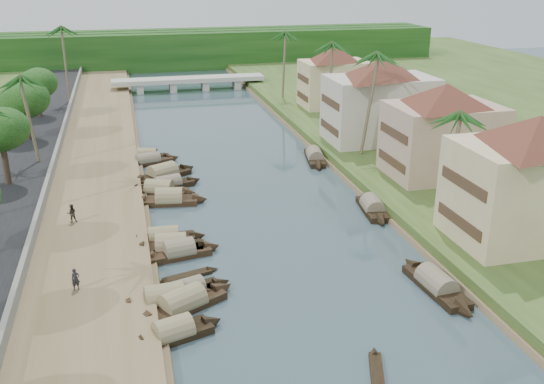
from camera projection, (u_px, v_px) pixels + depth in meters
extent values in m
plane|color=#374952|center=(294.00, 264.00, 47.87)|extent=(220.00, 220.00, 0.00)
cube|color=brown|center=(92.00, 190.00, 62.30)|extent=(10.00, 180.00, 0.80)
cube|color=#2F471C|center=(405.00, 163.00, 70.07)|extent=(16.00, 180.00, 1.20)
cube|color=black|center=(3.00, 195.00, 60.29)|extent=(8.00, 180.00, 1.40)
cube|color=#64655E|center=(47.00, 185.00, 61.02)|extent=(0.40, 180.00, 1.10)
cube|color=#0E330E|center=(176.00, 52.00, 132.70)|extent=(120.00, 4.00, 8.00)
cube|color=#0E330E|center=(174.00, 49.00, 137.24)|extent=(120.00, 4.00, 8.00)
cube|color=#0E330E|center=(172.00, 46.00, 141.78)|extent=(120.00, 4.00, 8.00)
cube|color=#AEACA2|center=(189.00, 80.00, 112.53)|extent=(28.00, 4.00, 0.80)
cube|color=#AEACA2|center=(140.00, 88.00, 110.90)|extent=(1.20, 3.50, 1.80)
cube|color=#AEACA2|center=(173.00, 86.00, 112.25)|extent=(1.20, 3.50, 1.80)
cube|color=#AEACA2|center=(205.00, 85.00, 113.59)|extent=(1.20, 3.50, 1.80)
cube|color=#AEACA2|center=(236.00, 83.00, 114.93)|extent=(1.20, 3.50, 1.80)
cube|color=beige|center=(530.00, 191.00, 48.47)|extent=(12.00, 8.00, 8.00)
pyramid|color=#5E2821|center=(540.00, 129.00, 46.66)|extent=(14.85, 14.85, 2.20)
cube|color=#442F20|center=(459.00, 221.00, 47.82)|extent=(0.10, 6.40, 0.90)
cube|color=#442F20|center=(463.00, 183.00, 46.69)|extent=(0.10, 6.40, 0.90)
cube|color=tan|center=(442.00, 140.00, 63.31)|extent=(11.00, 8.00, 7.50)
pyramid|color=#5E2821|center=(447.00, 94.00, 61.59)|extent=(14.11, 14.11, 2.20)
cube|color=#442F20|center=(392.00, 161.00, 62.73)|extent=(0.10, 6.40, 0.90)
cube|color=#442F20|center=(394.00, 133.00, 61.67)|extent=(0.10, 6.40, 0.90)
cube|color=beige|center=(380.00, 109.00, 75.71)|extent=(13.00, 8.00, 8.00)
pyramid|color=#5E2821|center=(382.00, 68.00, 73.90)|extent=(15.59, 15.59, 2.20)
cube|color=#442F20|center=(329.00, 128.00, 74.95)|extent=(0.10, 6.40, 0.90)
cube|color=#442F20|center=(330.00, 102.00, 73.81)|extent=(0.10, 6.40, 0.90)
cube|color=beige|center=(334.00, 84.00, 94.26)|extent=(10.00, 7.00, 7.00)
pyramid|color=#5E2821|center=(335.00, 54.00, 92.63)|extent=(12.62, 12.62, 2.20)
cube|color=#442F20|center=(303.00, 96.00, 93.75)|extent=(0.10, 5.60, 0.90)
cube|color=#442F20|center=(303.00, 78.00, 92.76)|extent=(0.10, 5.60, 0.90)
cube|color=black|center=(174.00, 336.00, 38.34)|extent=(5.25, 3.17, 0.70)
cone|color=black|center=(213.00, 322.00, 39.65)|extent=(1.85, 1.95, 1.74)
cone|color=black|center=(132.00, 348.00, 36.98)|extent=(1.85, 1.95, 1.74)
cylinder|color=#9A9062|center=(174.00, 331.00, 38.21)|extent=(4.15, 2.88, 1.83)
cube|color=black|center=(183.00, 307.00, 41.55)|extent=(6.47, 4.73, 0.70)
cone|color=black|center=(223.00, 289.00, 43.73)|extent=(2.43, 2.41, 1.97)
cone|color=black|center=(138.00, 325.00, 39.32)|extent=(2.43, 2.41, 1.97)
cylinder|color=#9A9062|center=(183.00, 302.00, 41.42)|extent=(5.20, 4.09, 2.04)
cube|color=black|center=(187.00, 294.00, 43.17)|extent=(5.22, 3.01, 0.70)
cone|color=black|center=(222.00, 283.00, 44.49)|extent=(1.79, 1.79, 1.59)
cone|color=black|center=(150.00, 304.00, 41.80)|extent=(1.79, 1.79, 1.59)
cylinder|color=#7D705E|center=(187.00, 289.00, 43.04)|extent=(4.12, 2.71, 1.65)
cube|color=black|center=(165.00, 302.00, 42.14)|extent=(5.77, 2.44, 0.70)
cone|color=black|center=(209.00, 294.00, 43.08)|extent=(1.79, 1.86, 1.89)
cone|color=black|center=(119.00, 309.00, 41.14)|extent=(1.79, 1.86, 1.89)
cylinder|color=#9A9062|center=(165.00, 297.00, 42.00)|extent=(4.46, 2.39, 1.98)
cube|color=black|center=(171.00, 249.00, 49.91)|extent=(5.48, 2.64, 0.70)
cone|color=black|center=(207.00, 247.00, 50.22)|extent=(1.77, 2.00, 2.00)
cone|color=black|center=(135.00, 250.00, 49.55)|extent=(1.77, 2.00, 2.00)
cylinder|color=#9A9062|center=(171.00, 245.00, 49.78)|extent=(4.25, 2.58, 2.12)
cube|color=black|center=(179.00, 254.00, 49.06)|extent=(5.29, 2.68, 0.70)
cone|color=black|center=(212.00, 247.00, 50.10)|extent=(1.74, 1.86, 1.79)
cone|color=black|center=(145.00, 260.00, 47.95)|extent=(1.74, 1.86, 1.79)
cylinder|color=#7D705E|center=(179.00, 250.00, 48.92)|extent=(4.13, 2.54, 1.88)
cube|color=black|center=(164.00, 240.00, 51.60)|extent=(5.31, 1.85, 0.70)
cone|color=black|center=(198.00, 236.00, 52.12)|extent=(1.56, 1.54, 1.66)
cone|color=black|center=(129.00, 242.00, 51.01)|extent=(1.56, 1.54, 1.66)
cylinder|color=#9A9062|center=(164.00, 236.00, 51.46)|extent=(4.07, 1.87, 1.72)
cube|color=black|center=(169.00, 202.00, 59.86)|extent=(5.75, 2.84, 0.70)
cone|color=black|center=(200.00, 200.00, 60.10)|extent=(1.87, 2.06, 2.02)
cone|color=black|center=(138.00, 202.00, 59.57)|extent=(1.87, 2.06, 2.02)
cylinder|color=#9A9062|center=(169.00, 198.00, 59.73)|extent=(4.47, 2.73, 2.13)
cube|color=black|center=(168.00, 186.00, 63.98)|extent=(5.73, 3.20, 0.70)
cone|color=black|center=(195.00, 181.00, 65.43)|extent=(1.93, 1.87, 1.65)
cone|color=black|center=(141.00, 191.00, 62.47)|extent=(1.93, 1.87, 1.65)
cylinder|color=#7D705E|center=(168.00, 183.00, 63.85)|extent=(4.51, 2.88, 1.70)
cube|color=black|center=(159.00, 192.00, 62.40)|extent=(5.98, 3.94, 0.70)
cone|color=black|center=(189.00, 193.00, 61.91)|extent=(2.17, 2.19, 1.86)
cone|color=black|center=(130.00, 190.00, 62.84)|extent=(2.17, 2.19, 1.86)
cylinder|color=#9A9062|center=(159.00, 189.00, 62.27)|extent=(4.77, 3.48, 1.94)
cube|color=black|center=(163.00, 176.00, 66.96)|extent=(6.53, 4.99, 0.70)
cone|color=black|center=(188.00, 169.00, 69.19)|extent=(2.55, 2.59, 2.14)
cone|color=black|center=(135.00, 183.00, 64.68)|extent=(2.55, 2.59, 2.14)
cylinder|color=#9A9062|center=(163.00, 173.00, 66.83)|extent=(5.29, 4.33, 2.24)
cube|color=black|center=(148.00, 163.00, 71.55)|extent=(5.90, 3.03, 0.70)
cone|color=black|center=(174.00, 158.00, 72.97)|extent=(1.93, 1.80, 1.61)
cone|color=black|center=(122.00, 166.00, 70.08)|extent=(1.93, 1.80, 1.61)
cylinder|color=#7D705E|center=(148.00, 160.00, 71.42)|extent=(4.62, 2.74, 1.65)
cube|color=black|center=(148.00, 157.00, 73.50)|extent=(5.06, 2.74, 0.70)
cone|color=black|center=(170.00, 157.00, 73.43)|extent=(1.70, 1.72, 1.56)
cone|color=black|center=(126.00, 157.00, 73.51)|extent=(1.70, 1.72, 1.56)
cylinder|color=#9A9062|center=(147.00, 154.00, 73.36)|extent=(3.97, 2.51, 1.63)
cube|color=black|center=(436.00, 288.00, 44.04)|extent=(2.36, 6.69, 0.70)
cone|color=black|center=(410.00, 264.00, 47.25)|extent=(1.81, 1.98, 1.89)
cone|color=black|center=(466.00, 312.00, 40.77)|extent=(1.81, 1.98, 1.89)
cylinder|color=#7D705E|center=(436.00, 283.00, 43.90)|extent=(2.32, 5.15, 1.94)
cube|color=black|center=(372.00, 210.00, 57.94)|extent=(2.53, 5.95, 0.70)
cone|color=black|center=(364.00, 197.00, 60.88)|extent=(1.84, 1.85, 1.83)
cone|color=black|center=(382.00, 222.00, 54.93)|extent=(1.84, 1.85, 1.83)
cylinder|color=#7D705E|center=(372.00, 206.00, 57.80)|extent=(2.43, 4.61, 1.90)
cube|color=black|center=(315.00, 159.00, 72.99)|extent=(2.91, 6.63, 0.70)
cone|color=black|center=(311.00, 150.00, 76.29)|extent=(1.94, 2.07, 1.86)
cone|color=black|center=(319.00, 167.00, 69.65)|extent=(1.94, 2.07, 1.86)
cylinder|color=#7D705E|center=(315.00, 156.00, 72.86)|extent=(2.72, 5.15, 1.91)
cube|color=black|center=(377.00, 376.00, 34.80)|extent=(2.02, 4.08, 0.35)
cone|color=black|center=(374.00, 352.00, 36.93)|extent=(1.03, 1.20, 0.74)
cube|color=black|center=(187.00, 276.00, 45.83)|extent=(3.85, 1.82, 0.35)
cone|color=black|center=(213.00, 270.00, 46.80)|extent=(1.13, 1.06, 0.84)
cone|color=black|center=(161.00, 283.00, 44.85)|extent=(1.13, 1.06, 0.84)
cube|color=black|center=(152.00, 193.00, 62.53)|extent=(3.75, 2.90, 0.35)
cone|color=black|center=(171.00, 195.00, 61.80)|extent=(1.27, 1.22, 0.80)
cone|color=black|center=(133.00, 190.00, 63.25)|extent=(1.27, 1.22, 0.80)
cylinder|color=#766A4F|center=(449.00, 161.00, 54.42)|extent=(1.26, 0.36, 8.84)
sphere|color=#1D541C|center=(454.00, 115.00, 52.91)|extent=(3.20, 3.20, 3.20)
cylinder|color=#766A4F|center=(366.00, 105.00, 69.45)|extent=(1.90, 0.36, 11.75)
sphere|color=#1D541C|center=(369.00, 54.00, 67.44)|extent=(3.20, 3.20, 3.20)
cylinder|color=#766A4F|center=(330.00, 83.00, 83.77)|extent=(0.42, 0.36, 11.09)
sphere|color=#1D541C|center=(332.00, 44.00, 81.89)|extent=(3.20, 3.20, 3.20)
cylinder|color=#766A4F|center=(32.00, 120.00, 66.39)|extent=(1.13, 0.36, 9.59)
sphere|color=#1D541C|center=(26.00, 78.00, 64.75)|extent=(3.20, 3.20, 3.20)
cylinder|color=#766A4F|center=(283.00, 65.00, 99.69)|extent=(0.80, 0.36, 10.70)
sphere|color=#1D541C|center=(283.00, 33.00, 97.87)|extent=(3.20, 3.20, 3.20)
cylinder|color=#766A4F|center=(65.00, 65.00, 95.43)|extent=(0.42, 0.36, 11.76)
sphere|color=#1D541C|center=(61.00, 28.00, 93.43)|extent=(3.20, 3.20, 3.20)
cylinder|color=#3E2F23|center=(6.00, 166.00, 60.58)|extent=(0.60, 0.60, 3.84)
ellipsoid|color=#0E330E|center=(0.00, 131.00, 59.27)|extent=(5.01, 5.01, 4.12)
cylinder|color=#3E2F23|center=(28.00, 126.00, 76.15)|extent=(0.60, 0.60, 3.44)
ellipsoid|color=#0E330E|center=(24.00, 100.00, 74.99)|extent=(5.48, 5.48, 4.51)
cylinder|color=#3E2F23|center=(39.00, 106.00, 87.70)|extent=(0.60, 0.60, 3.19)
ellipsoid|color=#0E330E|center=(36.00, 85.00, 86.61)|extent=(5.22, 5.22, 4.29)
cylinder|color=#3E2F23|center=(412.00, 124.00, 78.27)|extent=(0.60, 0.60, 3.27)
ellipsoid|color=#0E330E|center=(414.00, 100.00, 77.17)|extent=(4.05, 4.05, 3.33)
imported|color=black|center=(76.00, 279.00, 42.32)|extent=(0.68, 0.56, 1.61)
imported|color=#2F2921|center=(72.00, 213.00, 53.39)|extent=(0.90, 0.75, 1.69)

